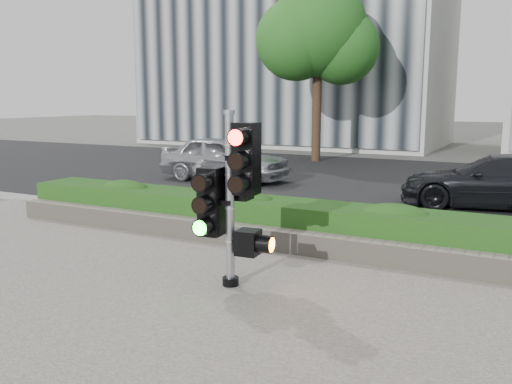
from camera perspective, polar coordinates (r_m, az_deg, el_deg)
ground at (r=7.23m, az=-2.41°, el=-10.18°), size 120.00×120.00×0.00m
sidewalk at (r=5.39m, az=-16.46°, el=-17.69°), size 16.00×11.00×0.03m
road at (r=16.43m, az=15.25°, el=0.79°), size 60.00×13.00×0.02m
curb at (r=9.95m, az=6.69°, el=-4.31°), size 60.00×0.25×0.12m
stone_wall at (r=8.79m, az=3.79°, el=-5.20°), size 12.00×0.32×0.34m
hedge at (r=9.33m, az=5.41°, el=-3.27°), size 12.00×1.00×0.68m
building_left at (r=31.84m, az=4.47°, el=18.79°), size 16.00×9.00×15.00m
tree_left at (r=22.08m, az=6.56°, el=16.37°), size 4.61×4.03×7.34m
traffic_signal at (r=6.99m, az=-2.42°, el=0.17°), size 0.81×0.61×2.30m
car_silver at (r=16.48m, az=-3.34°, el=3.57°), size 4.01×1.62×1.37m
car_dark at (r=13.40m, az=24.13°, el=1.03°), size 4.44×2.29×1.23m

